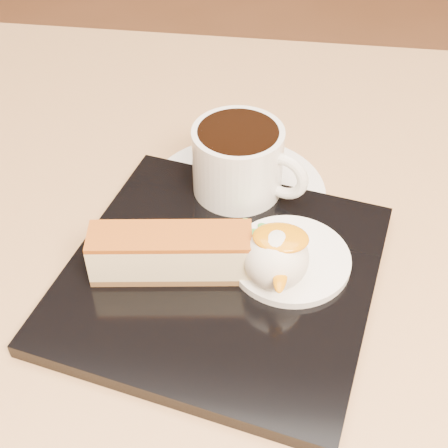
# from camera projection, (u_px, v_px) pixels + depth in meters

# --- Properties ---
(table) EXTENTS (0.80, 0.80, 0.72)m
(table) POSITION_uv_depth(u_px,v_px,m) (156.00, 398.00, 0.57)
(table) COLOR black
(table) RESTS_ON ground
(dessert_plate) EXTENTS (0.26, 0.26, 0.01)m
(dessert_plate) POSITION_uv_depth(u_px,v_px,m) (220.00, 276.00, 0.46)
(dessert_plate) COLOR black
(dessert_plate) RESTS_ON table
(cheesecake) EXTENTS (0.12, 0.05, 0.04)m
(cheesecake) POSITION_uv_depth(u_px,v_px,m) (171.00, 253.00, 0.44)
(cheesecake) COLOR brown
(cheesecake) RESTS_ON dessert_plate
(cream_smear) EXTENTS (0.09, 0.09, 0.01)m
(cream_smear) POSITION_uv_depth(u_px,v_px,m) (290.00, 259.00, 0.46)
(cream_smear) COLOR white
(cream_smear) RESTS_ON dessert_plate
(ice_cream_scoop) EXTENTS (0.05, 0.05, 0.05)m
(ice_cream_scoop) POSITION_uv_depth(u_px,v_px,m) (276.00, 258.00, 0.43)
(ice_cream_scoop) COLOR white
(ice_cream_scoop) RESTS_ON cream_smear
(mango_sauce) EXTENTS (0.04, 0.03, 0.01)m
(mango_sauce) POSITION_uv_depth(u_px,v_px,m) (281.00, 238.00, 0.42)
(mango_sauce) COLOR orange
(mango_sauce) RESTS_ON ice_cream_scoop
(mint_sprig) EXTENTS (0.03, 0.02, 0.00)m
(mint_sprig) POSITION_uv_depth(u_px,v_px,m) (254.00, 229.00, 0.48)
(mint_sprig) COLOR green
(mint_sprig) RESTS_ON cream_smear
(saucer) EXTENTS (0.15, 0.15, 0.01)m
(saucer) POSITION_uv_depth(u_px,v_px,m) (237.00, 194.00, 0.53)
(saucer) COLOR white
(saucer) RESTS_ON table
(coffee_cup) EXTENTS (0.10, 0.07, 0.06)m
(coffee_cup) POSITION_uv_depth(u_px,v_px,m) (240.00, 161.00, 0.51)
(coffee_cup) COLOR white
(coffee_cup) RESTS_ON saucer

